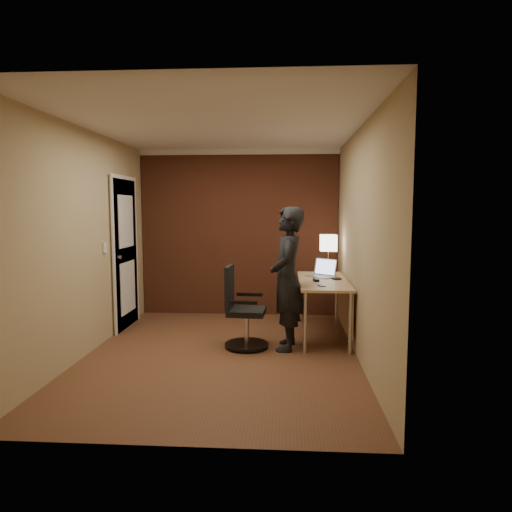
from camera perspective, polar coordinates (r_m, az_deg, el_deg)
name	(u,v)px	position (r m, az deg, el deg)	size (l,w,h in m)	color
room	(217,226)	(6.55, -4.89, 3.72)	(4.00, 4.00, 4.00)	brown
desk	(329,290)	(5.83, 9.07, -4.21)	(0.60, 1.50, 0.73)	tan
desk_lamp	(328,243)	(6.31, 9.04, 1.56)	(0.22, 0.22, 0.54)	silver
laptop	(323,272)	(6.07, 8.32, -1.96)	(0.42, 0.41, 0.23)	silver
mouse	(316,280)	(5.66, 7.50, -3.00)	(0.06, 0.10, 0.03)	black
phone	(321,286)	(5.34, 8.19, -3.69)	(0.06, 0.12, 0.01)	black
wallet	(336,279)	(5.86, 10.00, -2.80)	(0.09, 0.11, 0.02)	black
office_chair	(242,312)	(5.35, -1.82, -7.06)	(0.51, 0.54, 0.94)	black
person	(287,279)	(5.25, 3.94, -2.84)	(0.60, 0.39, 1.64)	black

